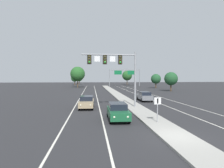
# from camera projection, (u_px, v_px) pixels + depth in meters

# --- Properties ---
(ground_plane) EXTENTS (260.00, 260.00, 0.00)m
(ground_plane) POSITION_uv_depth(u_px,v_px,m) (177.00, 138.00, 12.74)
(ground_plane) COLOR #28282B
(median_island) EXTENTS (2.40, 110.00, 0.15)m
(median_island) POSITION_uv_depth(u_px,v_px,m) (127.00, 102.00, 30.63)
(median_island) COLOR #9E9B93
(median_island) RESTS_ON ground
(lane_stripe_oncoming_center) EXTENTS (0.14, 100.00, 0.01)m
(lane_stripe_oncoming_center) POSITION_uv_depth(u_px,v_px,m) (97.00, 98.00, 37.10)
(lane_stripe_oncoming_center) COLOR silver
(lane_stripe_oncoming_center) RESTS_ON ground
(lane_stripe_receding_center) EXTENTS (0.14, 100.00, 0.01)m
(lane_stripe_receding_center) POSITION_uv_depth(u_px,v_px,m) (144.00, 97.00, 38.08)
(lane_stripe_receding_center) COLOR silver
(lane_stripe_receding_center) RESTS_ON ground
(edge_stripe_left) EXTENTS (0.14, 100.00, 0.01)m
(edge_stripe_left) POSITION_uv_depth(u_px,v_px,m) (80.00, 98.00, 36.75)
(edge_stripe_left) COLOR silver
(edge_stripe_left) RESTS_ON ground
(edge_stripe_right) EXTENTS (0.14, 100.00, 0.01)m
(edge_stripe_right) POSITION_uv_depth(u_px,v_px,m) (160.00, 97.00, 38.42)
(edge_stripe_right) COLOR silver
(edge_stripe_right) RESTS_ON ground
(overhead_signal_mast) EXTENTS (7.11, 0.44, 7.20)m
(overhead_signal_mast) POSITION_uv_depth(u_px,v_px,m) (116.00, 66.00, 24.80)
(overhead_signal_mast) COLOR gray
(overhead_signal_mast) RESTS_ON median_island
(median_sign_post) EXTENTS (0.60, 0.10, 2.20)m
(median_sign_post) POSITION_uv_depth(u_px,v_px,m) (158.00, 106.00, 16.57)
(median_sign_post) COLOR gray
(median_sign_post) RESTS_ON median_island
(car_oncoming_green) EXTENTS (1.86, 4.49, 1.58)m
(car_oncoming_green) POSITION_uv_depth(u_px,v_px,m) (118.00, 111.00, 18.19)
(car_oncoming_green) COLOR #195633
(car_oncoming_green) RESTS_ON ground
(car_oncoming_tan) EXTENTS (1.93, 4.51, 1.58)m
(car_oncoming_tan) POSITION_uv_depth(u_px,v_px,m) (87.00, 102.00, 24.83)
(car_oncoming_tan) COLOR tan
(car_oncoming_tan) RESTS_ON ground
(car_receding_grey) EXTENTS (1.88, 4.49, 1.58)m
(car_receding_grey) POSITION_uv_depth(u_px,v_px,m) (144.00, 96.00, 32.24)
(car_receding_grey) COLOR slate
(car_receding_grey) RESTS_ON ground
(highway_sign_gantry) EXTENTS (13.28, 0.42, 7.50)m
(highway_sign_gantry) POSITION_uv_depth(u_px,v_px,m) (125.00, 72.00, 81.34)
(highway_sign_gantry) COLOR gray
(highway_sign_gantry) RESTS_ON ground
(tree_far_right_c) EXTENTS (3.75, 3.75, 5.43)m
(tree_far_right_c) POSITION_uv_depth(u_px,v_px,m) (171.00, 79.00, 54.06)
(tree_far_right_c) COLOR #4C3823
(tree_far_right_c) RESTS_ON ground
(tree_far_right_a) EXTENTS (3.53, 3.53, 5.11)m
(tree_far_right_a) POSITION_uv_depth(u_px,v_px,m) (156.00, 79.00, 68.53)
(tree_far_right_a) COLOR #4C3823
(tree_far_right_a) RESTS_ON ground
(tree_far_left_c) EXTENTS (3.71, 3.71, 5.37)m
(tree_far_left_c) POSITION_uv_depth(u_px,v_px,m) (79.00, 78.00, 102.08)
(tree_far_left_c) COLOR #4C3823
(tree_far_left_c) RESTS_ON ground
(tree_far_left_b) EXTENTS (3.70, 3.70, 5.35)m
(tree_far_left_b) POSITION_uv_depth(u_px,v_px,m) (75.00, 78.00, 92.56)
(tree_far_left_b) COLOR #4C3823
(tree_far_left_b) RESTS_ON ground
(tree_far_left_a) EXTENTS (5.49, 5.49, 7.94)m
(tree_far_left_a) POSITION_uv_depth(u_px,v_px,m) (78.00, 74.00, 72.25)
(tree_far_left_a) COLOR #4C3823
(tree_far_left_a) RESTS_ON ground
(tree_far_right_b) EXTENTS (4.94, 4.94, 7.15)m
(tree_far_right_b) POSITION_uv_depth(u_px,v_px,m) (127.00, 76.00, 95.70)
(tree_far_right_b) COLOR #4C3823
(tree_far_right_b) RESTS_ON ground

